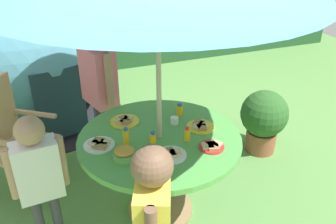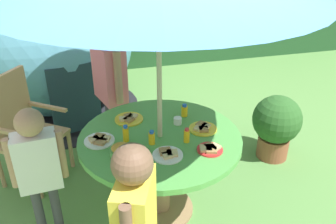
% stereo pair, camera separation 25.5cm
% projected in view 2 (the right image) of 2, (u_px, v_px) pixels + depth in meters
% --- Properties ---
extents(ground_plane, '(10.00, 10.00, 0.02)m').
position_uv_depth(ground_plane, '(161.00, 210.00, 3.08)').
color(ground_plane, '#548442').
extents(hedge_backdrop, '(9.00, 0.70, 1.86)m').
position_uv_depth(hedge_backdrop, '(109.00, 7.00, 5.68)').
color(hedge_backdrop, '#234C28').
rests_on(hedge_backdrop, ground_plane).
extents(garden_table, '(1.24, 1.24, 0.73)m').
position_uv_depth(garden_table, '(160.00, 153.00, 2.79)').
color(garden_table, '#93704C').
rests_on(garden_table, ground_plane).
extents(wooden_chair, '(0.67, 0.69, 1.01)m').
position_uv_depth(wooden_chair, '(21.00, 125.00, 3.23)').
color(wooden_chair, tan).
rests_on(wooden_chair, ground_plane).
extents(dome_tent, '(2.34, 2.34, 1.72)m').
position_uv_depth(dome_tent, '(54.00, 45.00, 4.26)').
color(dome_tent, teal).
rests_on(dome_tent, ground_plane).
extents(potted_plant, '(0.48, 0.48, 0.68)m').
position_uv_depth(potted_plant, '(276.00, 124.00, 3.58)').
color(potted_plant, brown).
rests_on(potted_plant, ground_plane).
extents(child_in_pink_shirt, '(0.30, 0.46, 1.43)m').
position_uv_depth(child_in_pink_shirt, '(109.00, 73.00, 3.35)').
color(child_in_pink_shirt, '#3F3F47').
rests_on(child_in_pink_shirt, ground_plane).
extents(child_in_white_shirt, '(0.38, 0.19, 1.12)m').
position_uv_depth(child_in_white_shirt, '(37.00, 161.00, 2.47)').
color(child_in_white_shirt, '#3F3F47').
rests_on(child_in_white_shirt, ground_plane).
extents(child_in_yellow_shirt, '(0.28, 0.40, 1.25)m').
position_uv_depth(child_in_yellow_shirt, '(135.00, 216.00, 1.91)').
color(child_in_yellow_shirt, '#3F3F47').
rests_on(child_in_yellow_shirt, ground_plane).
extents(snack_bowl, '(0.16, 0.16, 0.08)m').
position_uv_depth(snack_bowl, '(121.00, 150.00, 2.49)').
color(snack_bowl, '#66B259').
rests_on(snack_bowl, garden_table).
extents(plate_near_left, '(0.22, 0.22, 0.03)m').
position_uv_depth(plate_near_left, '(203.00, 128.00, 2.80)').
color(plate_near_left, yellow).
rests_on(plate_near_left, garden_table).
extents(plate_back_edge, '(0.23, 0.23, 0.03)m').
position_uv_depth(plate_back_edge, '(129.00, 119.00, 2.93)').
color(plate_back_edge, yellow).
rests_on(plate_back_edge, garden_table).
extents(plate_far_right, '(0.21, 0.21, 0.03)m').
position_uv_depth(plate_far_right, '(168.00, 154.00, 2.49)').
color(plate_far_right, white).
rests_on(plate_far_right, garden_table).
extents(plate_center_front, '(0.22, 0.22, 0.03)m').
position_uv_depth(plate_center_front, '(100.00, 140.00, 2.65)').
color(plate_center_front, white).
rests_on(plate_center_front, garden_table).
extents(plate_center_back, '(0.19, 0.19, 0.03)m').
position_uv_depth(plate_center_back, '(210.00, 149.00, 2.55)').
color(plate_center_back, red).
rests_on(plate_center_back, garden_table).
extents(juice_bottle_near_right, '(0.04, 0.04, 0.11)m').
position_uv_depth(juice_bottle_near_right, '(187.00, 136.00, 2.63)').
color(juice_bottle_near_right, yellow).
rests_on(juice_bottle_near_right, garden_table).
extents(juice_bottle_far_left, '(0.05, 0.05, 0.11)m').
position_uv_depth(juice_bottle_far_left, '(184.00, 111.00, 2.98)').
color(juice_bottle_far_left, yellow).
rests_on(juice_bottle_far_left, garden_table).
extents(juice_bottle_mid_left, '(0.05, 0.05, 0.13)m').
position_uv_depth(juice_bottle_mid_left, '(126.00, 134.00, 2.64)').
color(juice_bottle_mid_left, yellow).
rests_on(juice_bottle_mid_left, garden_table).
extents(juice_bottle_mid_right, '(0.05, 0.05, 0.11)m').
position_uv_depth(juice_bottle_mid_right, '(152.00, 138.00, 2.61)').
color(juice_bottle_mid_right, yellow).
rests_on(juice_bottle_mid_right, garden_table).
extents(cup_near, '(0.06, 0.06, 0.06)m').
position_uv_depth(cup_near, '(178.00, 121.00, 2.87)').
color(cup_near, white).
rests_on(cup_near, garden_table).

